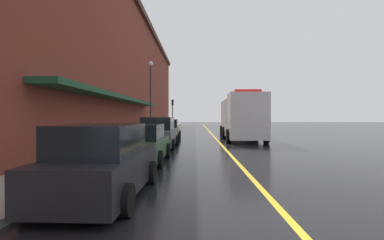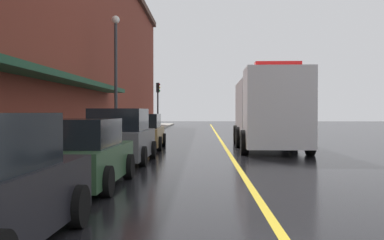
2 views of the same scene
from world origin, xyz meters
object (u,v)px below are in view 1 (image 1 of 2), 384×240
at_px(box_truck, 241,118).
at_px(parking_meter_2, 151,126).
at_px(parking_meter_1, 142,128).
at_px(street_lamp_left, 151,90).
at_px(parking_meter_0, 137,129).
at_px(parked_car_1, 142,144).
at_px(parked_car_0, 103,163).
at_px(traffic_light_near, 173,108).
at_px(parked_car_2, 158,133).
at_px(parked_car_3, 168,130).

distance_m(box_truck, parking_meter_2, 7.34).
distance_m(parking_meter_1, street_lamp_left, 8.29).
xyz_separation_m(parking_meter_0, street_lamp_left, (-0.60, 9.41, 3.34)).
bearing_deg(parked_car_1, parking_meter_0, 14.54).
bearing_deg(parking_meter_1, parked_car_0, -83.45).
relative_size(box_truck, traffic_light_near, 2.12).
bearing_deg(parked_car_2, parking_meter_0, 66.39).
bearing_deg(traffic_light_near, parked_car_1, -87.61).
height_order(parked_car_1, street_lamp_left, street_lamp_left).
height_order(parked_car_0, parked_car_1, parked_car_0).
bearing_deg(parking_meter_2, parking_meter_0, -90.00).
height_order(box_truck, parking_meter_0, box_truck).
distance_m(parked_car_2, box_truck, 8.37).
bearing_deg(street_lamp_left, parking_meter_1, -85.47).
bearing_deg(parked_car_2, parked_car_3, 1.12).
relative_size(parked_car_3, parking_meter_2, 3.66).
bearing_deg(traffic_light_near, box_truck, -71.62).
relative_size(parked_car_3, street_lamp_left, 0.70).
height_order(parked_car_2, parking_meter_0, parked_car_2).
xyz_separation_m(box_truck, parking_meter_0, (-7.30, -5.25, -0.71)).
height_order(parked_car_1, parking_meter_0, parked_car_1).
relative_size(parked_car_0, parking_meter_0, 3.18).
bearing_deg(parking_meter_1, parking_meter_0, -90.00).
relative_size(parking_meter_2, street_lamp_left, 0.19).
bearing_deg(parked_car_3, box_truck, -91.90).
distance_m(parked_car_1, parking_meter_1, 7.88).
bearing_deg(parked_car_3, street_lamp_left, 24.87).
bearing_deg(parked_car_3, parked_car_1, 178.87).
relative_size(parked_car_1, street_lamp_left, 0.60).
distance_m(parked_car_1, parking_meter_0, 6.08).
height_order(parking_meter_0, parking_meter_1, same).
relative_size(parking_meter_0, traffic_light_near, 0.31).
xyz_separation_m(parking_meter_0, parking_meter_2, (0.00, 5.62, 0.00)).
xyz_separation_m(parked_car_0, parked_car_3, (-0.06, 16.23, -0.03)).
xyz_separation_m(parked_car_3, traffic_light_near, (-1.35, 21.72, 2.39)).
distance_m(parked_car_1, box_truck, 12.64).
bearing_deg(box_truck, parking_meter_2, -91.59).
distance_m(parked_car_1, parked_car_3, 11.22).
distance_m(parked_car_0, parked_car_2, 10.26).
relative_size(parking_meter_0, street_lamp_left, 0.19).
xyz_separation_m(parked_car_0, parking_meter_1, (-1.47, 12.76, 0.26)).
bearing_deg(box_truck, parked_car_0, -18.54).
xyz_separation_m(parked_car_1, parking_meter_0, (-1.43, 5.90, 0.32)).
distance_m(parked_car_2, traffic_light_near, 27.81).
bearing_deg(parked_car_2, box_truck, -43.96).
bearing_deg(traffic_light_near, parked_car_3, -86.45).
distance_m(box_truck, traffic_light_near, 22.99).
bearing_deg(box_truck, parking_meter_0, -52.99).
bearing_deg(parking_meter_0, parked_car_1, -76.34).
distance_m(parked_car_2, street_lamp_left, 10.86).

